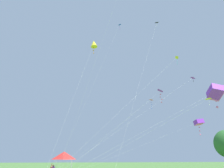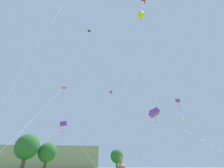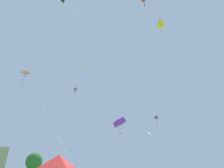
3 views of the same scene
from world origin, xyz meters
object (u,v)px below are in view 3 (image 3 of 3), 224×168
at_px(kite_red_delta_3, 144,0).
at_px(kite_yellow_delta_7, 151,134).
at_px(kite_black_delta_8, 65,3).
at_px(kite_purple_box_9, 120,123).
at_px(kite_purple_delta_2, 157,119).
at_px(kite_pink_delta_4, 25,74).
at_px(kite_yellow_diamond_0, 160,22).
at_px(kite_yellow_delta_10, 85,67).
at_px(kite_purple_delta_5, 78,91).

relative_size(kite_red_delta_3, kite_yellow_delta_7, 1.84).
relative_size(kite_black_delta_8, kite_purple_box_9, 1.43).
bearing_deg(kite_purple_delta_2, kite_pink_delta_4, 164.19).
relative_size(kite_yellow_diamond_0, kite_yellow_delta_10, 0.99).
bearing_deg(kite_yellow_delta_10, kite_purple_box_9, 6.31).
bearing_deg(kite_black_delta_8, kite_purple_box_9, 6.55).
relative_size(kite_yellow_delta_7, kite_black_delta_8, 0.54).
distance_m(kite_pink_delta_4, kite_yellow_delta_7, 19.31).
xyz_separation_m(kite_purple_delta_5, kite_purple_box_9, (7.22, -1.24, -4.07)).
bearing_deg(kite_yellow_diamond_0, kite_yellow_delta_7, 48.32).
bearing_deg(kite_yellow_delta_10, kite_red_delta_3, -62.54).
xyz_separation_m(kite_pink_delta_4, kite_purple_box_9, (15.51, 2.23, -2.80)).
distance_m(kite_purple_delta_5, kite_yellow_delta_10, 3.81).
bearing_deg(kite_red_delta_3, kite_pink_delta_4, 149.41).
xyz_separation_m(kite_red_delta_3, kite_purple_delta_5, (-4.22, 10.86, -12.72)).
bearing_deg(kite_yellow_diamond_0, kite_purple_delta_5, 96.59).
height_order(kite_yellow_diamond_0, kite_red_delta_3, kite_red_delta_3).
xyz_separation_m(kite_pink_delta_4, kite_yellow_delta_7, (18.66, -1.32, -4.78)).
xyz_separation_m(kite_red_delta_3, kite_pink_delta_4, (-12.50, 7.39, -13.99)).
bearing_deg(kite_yellow_diamond_0, kite_black_delta_8, 119.27).
xyz_separation_m(kite_pink_delta_4, kite_purple_delta_5, (8.28, 3.47, 1.26)).
bearing_deg(kite_yellow_delta_10, kite_yellow_delta_7, -14.22).
bearing_deg(kite_purple_delta_2, kite_purple_delta_5, 134.66).
bearing_deg(kite_red_delta_3, kite_yellow_delta_10, 117.46).
bearing_deg(kite_black_delta_8, kite_purple_delta_5, 27.86).
bearing_deg(kite_yellow_delta_7, kite_purple_box_9, 131.61).
xyz_separation_m(kite_yellow_diamond_0, kite_purple_delta_2, (6.29, 6.49, -8.52)).
distance_m(kite_purple_delta_2, kite_black_delta_8, 22.30).
bearing_deg(kite_pink_delta_4, kite_purple_delta_5, 22.72).
distance_m(kite_red_delta_3, kite_purple_delta_5, 17.25).
bearing_deg(kite_purple_box_9, kite_pink_delta_4, -171.82).
distance_m(kite_yellow_delta_7, kite_black_delta_8, 24.33).
height_order(kite_pink_delta_4, kite_purple_delta_5, kite_purple_delta_5).
bearing_deg(kite_purple_delta_5, kite_red_delta_3, -68.75).
height_order(kite_purple_delta_2, kite_purple_box_9, kite_purple_box_9).
xyz_separation_m(kite_red_delta_3, kite_yellow_delta_10, (-4.56, 8.78, -9.55)).
xyz_separation_m(kite_yellow_diamond_0, kite_purple_box_9, (5.54, 13.32, -7.97)).
bearing_deg(kite_purple_delta_5, kite_pink_delta_4, -157.28).
relative_size(kite_purple_delta_2, kite_purple_delta_5, 0.55).
relative_size(kite_pink_delta_4, kite_purple_delta_5, 0.81).
xyz_separation_m(kite_red_delta_3, kite_purple_box_9, (3.00, 9.62, -16.79)).
distance_m(kite_purple_delta_5, kite_purple_box_9, 8.38).
distance_m(kite_black_delta_8, kite_purple_box_9, 20.79).
distance_m(kite_yellow_delta_7, kite_purple_box_9, 5.15).
bearing_deg(kite_pink_delta_4, kite_purple_delta_2, -15.81).
bearing_deg(kite_yellow_delta_10, kite_yellow_diamond_0, -80.79).
height_order(kite_yellow_diamond_0, kite_black_delta_8, kite_black_delta_8).
bearing_deg(kite_black_delta_8, kite_yellow_delta_10, 6.93).
xyz_separation_m(kite_yellow_delta_7, kite_black_delta_8, (-15.38, 2.15, 18.73)).
relative_size(kite_red_delta_3, kite_purple_delta_5, 1.30).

